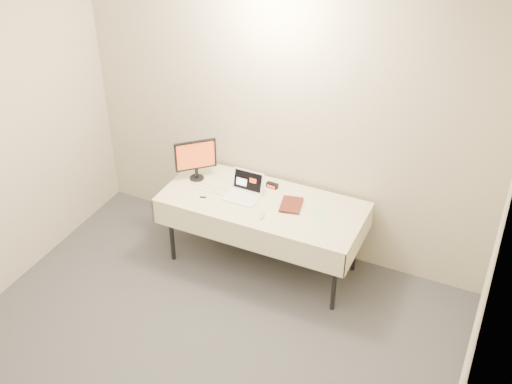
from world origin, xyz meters
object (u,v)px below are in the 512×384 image
at_px(laptop, 244,191).
at_px(monitor, 196,157).
at_px(table, 263,207).
at_px(book, 281,193).

distance_m(laptop, monitor, 0.57).
distance_m(table, book, 0.25).
xyz_separation_m(monitor, book, (0.90, -0.06, -0.11)).
relative_size(table, monitor, 4.56).
bearing_deg(book, laptop, 168.99).
bearing_deg(laptop, monitor, 173.33).
xyz_separation_m(table, monitor, (-0.73, 0.08, 0.30)).
relative_size(table, book, 7.38).
relative_size(laptop, monitor, 0.77).
bearing_deg(laptop, book, 1.14).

